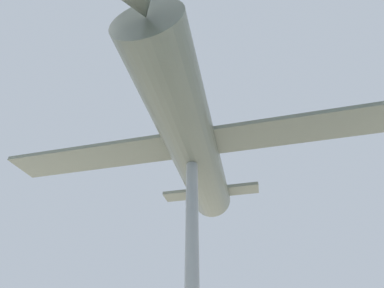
# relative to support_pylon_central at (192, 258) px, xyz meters

# --- Properties ---
(support_pylon_central) EXTENTS (0.45, 0.45, 6.95)m
(support_pylon_central) POSITION_rel_support_pylon_central_xyz_m (0.00, 0.00, 0.00)
(support_pylon_central) COLOR #999EA3
(support_pylon_central) RESTS_ON ground_plane
(suspended_airplane) EXTENTS (16.76, 12.68, 3.30)m
(suspended_airplane) POSITION_rel_support_pylon_central_xyz_m (0.06, 0.32, 4.53)
(suspended_airplane) COLOR slate
(suspended_airplane) RESTS_ON support_pylon_central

